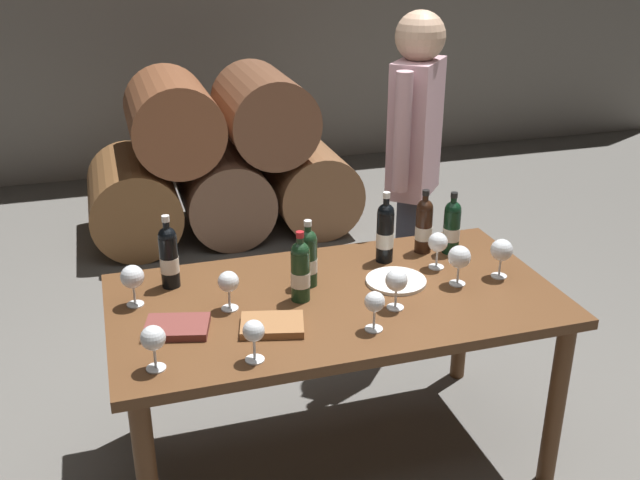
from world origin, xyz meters
The scene contains 23 objects.
ground_plane centered at (0.00, 0.00, 0.00)m, with size 14.00×14.00×0.00m, color #66635E.
cellar_back_wall centered at (0.00, 4.20, 1.40)m, with size 10.00×0.24×2.80m, color gray.
barrel_stack centered at (0.00, 2.60, 0.52)m, with size 1.86×0.90×1.15m.
dining_table centered at (0.00, 0.00, 0.67)m, with size 1.70×0.90×0.76m.
wine_bottle_0 centered at (-0.07, 0.12, 0.88)m, with size 0.07×0.07×0.27m.
wine_bottle_1 centered at (0.60, 0.24, 0.88)m, with size 0.07×0.07×0.27m.
wine_bottle_2 centered at (0.49, 0.28, 0.88)m, with size 0.07×0.07×0.28m.
wine_bottle_3 centered at (0.30, 0.24, 0.89)m, with size 0.07×0.07×0.31m.
wine_bottle_4 centered at (-0.59, 0.27, 0.89)m, with size 0.07×0.07×0.30m.
wine_bottle_5 centered at (-0.13, 0.01, 0.88)m, with size 0.07×0.07×0.28m.
wine_glass_0 centered at (-0.70, -0.31, 0.87)m, with size 0.08×0.08×0.15m.
wine_glass_1 centered at (-0.40, 0.02, 0.87)m, with size 0.08×0.08×0.15m.
wine_glass_2 centered at (0.49, -0.05, 0.87)m, with size 0.09×0.09×0.16m.
wine_glass_3 centered at (0.48, 0.12, 0.87)m, with size 0.08×0.08×0.16m.
wine_glass_4 centered at (0.18, -0.15, 0.87)m, with size 0.08×0.08×0.16m.
wine_glass_5 centered at (0.68, -0.03, 0.87)m, with size 0.09×0.09×0.16m.
wine_glass_6 centered at (-0.39, -0.35, 0.86)m, with size 0.07×0.07×0.15m.
wine_glass_7 centered at (0.05, -0.28, 0.86)m, with size 0.07×0.07×0.15m.
wine_glass_8 centered at (-0.74, 0.15, 0.87)m, with size 0.09×0.09×0.16m.
tasting_notebook centered at (-0.61, -0.09, 0.77)m, with size 0.22×0.16×0.03m, color brown.
leather_ledger centered at (-0.29, -0.17, 0.77)m, with size 0.22×0.16×0.03m, color #936038.
serving_plate centered at (0.27, 0.04, 0.77)m, with size 0.24×0.24×0.01m, color white.
sommelier_presenting centered at (0.64, 0.75, 1.04)m, with size 0.35×0.40×1.72m.
Camera 1 is at (-0.78, -2.35, 2.07)m, focal length 41.16 mm.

